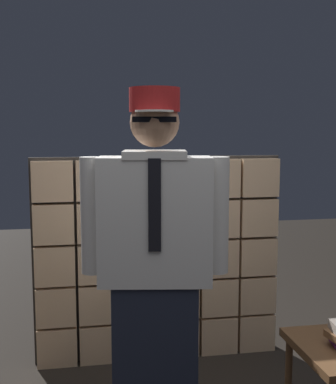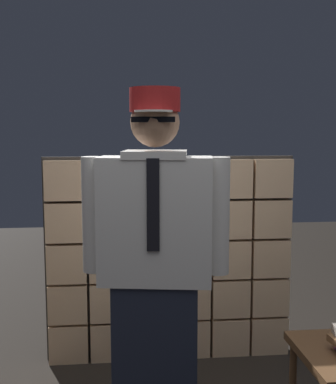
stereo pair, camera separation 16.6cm
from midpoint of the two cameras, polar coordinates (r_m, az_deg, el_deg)
The scene contains 2 objects.
glass_block_wall at distance 3.36m, azimuth 1.73°, elevation -7.82°, with size 1.66×0.10×1.39m.
standing_person at distance 2.37m, azimuth 0.59°, elevation -8.58°, with size 0.69×0.33×1.73m.
Camera 2 is at (-0.35, -1.94, 1.54)m, focal length 46.78 mm.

